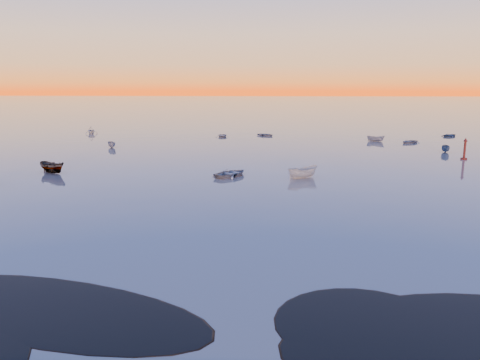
{
  "coord_description": "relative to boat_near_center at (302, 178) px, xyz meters",
  "views": [
    {
      "loc": [
        4.16,
        -19.1,
        10.83
      ],
      "look_at": [
        1.13,
        28.0,
        1.08
      ],
      "focal_mm": 35.0,
      "sensor_mm": 36.0,
      "label": 1
    }
  ],
  "objects": [
    {
      "name": "ground",
      "position": [
        -8.02,
        65.1,
        0.0
      ],
      "size": [
        600.0,
        600.0,
        0.0
      ],
      "primitive_type": "plane",
      "color": "slate",
      "rests_on": "ground"
    },
    {
      "name": "mud_lobes",
      "position": [
        -8.02,
        -35.9,
        0.01
      ],
      "size": [
        140.0,
        6.0,
        0.07
      ],
      "primitive_type": null,
      "color": "black",
      "rests_on": "ground"
    },
    {
      "name": "moored_fleet",
      "position": [
        -8.02,
        18.1,
        0.0
      ],
      "size": [
        124.0,
        58.0,
        1.2
      ],
      "primitive_type": null,
      "color": "#BBBBB7",
      "rests_on": "ground"
    },
    {
      "name": "boat_near_center",
      "position": [
        0.0,
        0.0,
        0.0
      ],
      "size": [
        3.38,
        4.28,
        1.37
      ],
      "primitive_type": "imported",
      "rotation": [
        0.0,
        0.0,
        2.08
      ],
      "color": "#BBBBB7",
      "rests_on": "ground"
    },
    {
      "name": "channel_marker",
      "position": [
        24.43,
        15.35,
        1.28
      ],
      "size": [
        0.91,
        0.91,
        3.25
      ],
      "color": "#4C1510",
      "rests_on": "ground"
    }
  ]
}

